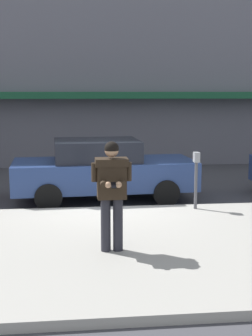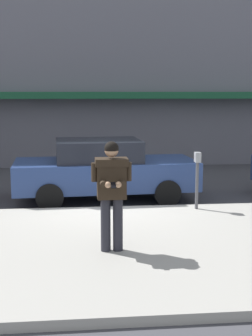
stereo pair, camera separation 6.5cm
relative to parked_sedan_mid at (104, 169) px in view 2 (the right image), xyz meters
The scene contains 6 objects.
ground_plane 1.31m from the parked_sedan_mid, 92.14° to the right, with size 80.00×80.00×0.00m, color #3D3D42.
sidewalk 4.08m from the parked_sedan_mid, 76.16° to the right, with size 32.00×5.30×0.14m, color #99968E.
curb_paint_line 1.59m from the parked_sedan_mid, 46.13° to the right, with size 28.00×0.12×0.01m, color silver.
parked_sedan_mid is the anchor object (origin of this frame).
man_texting_on_phone 4.27m from the parked_sedan_mid, 91.31° to the right, with size 0.65×0.58×1.81m.
parking_meter 2.58m from the parked_sedan_mid, 39.90° to the right, with size 0.12×0.18×1.27m.
Camera 2 is at (-0.56, -10.53, 2.71)m, focal length 50.00 mm.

